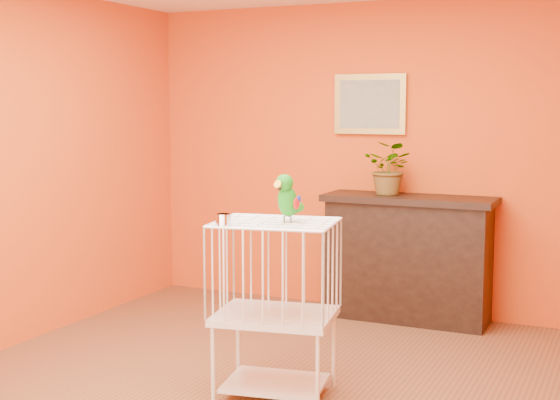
% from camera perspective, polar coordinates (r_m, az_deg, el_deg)
% --- Properties ---
extents(ground, '(4.50, 4.50, 0.00)m').
position_cam_1_polar(ground, '(4.87, -2.18, -13.96)').
color(ground, brown).
rests_on(ground, ground).
extents(room_shell, '(4.50, 4.50, 4.50)m').
position_cam_1_polar(room_shell, '(4.56, -2.27, 4.99)').
color(room_shell, '#D34613').
rests_on(room_shell, ground).
extents(console_cabinet, '(1.37, 0.49, 1.02)m').
position_cam_1_polar(console_cabinet, '(6.41, 9.33, -4.21)').
color(console_cabinet, black).
rests_on(console_cabinet, ground).
extents(potted_plant, '(0.45, 0.49, 0.34)m').
position_cam_1_polar(potted_plant, '(6.41, 8.19, 1.92)').
color(potted_plant, '#26722D').
rests_on(potted_plant, console_cabinet).
extents(framed_picture, '(0.62, 0.04, 0.50)m').
position_cam_1_polar(framed_picture, '(6.61, 6.59, 6.98)').
color(framed_picture, gold).
rests_on(framed_picture, room_shell).
extents(birdcage, '(0.77, 0.64, 1.06)m').
position_cam_1_polar(birdcage, '(4.65, -0.35, -7.83)').
color(birdcage, silver).
rests_on(birdcage, ground).
extents(feed_cup, '(0.09, 0.09, 0.06)m').
position_cam_1_polar(feed_cup, '(4.41, -4.16, -1.42)').
color(feed_cup, silver).
rests_on(feed_cup, birdcage).
extents(parrot, '(0.15, 0.26, 0.29)m').
position_cam_1_polar(parrot, '(4.49, 0.54, 0.16)').
color(parrot, '#59544C').
rests_on(parrot, birdcage).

